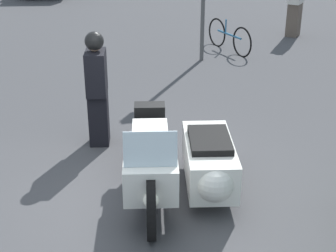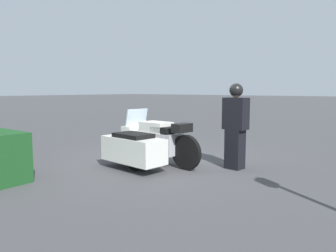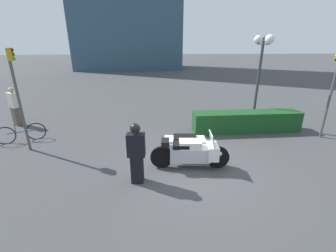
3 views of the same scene
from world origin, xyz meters
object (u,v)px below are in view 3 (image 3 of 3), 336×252
object	(u,v)px
police_motorcycle	(190,148)
bicycle_parked	(21,133)
officer_rider	(136,152)
hedge_bush_curbside	(246,121)
traffic_light_far	(17,87)
twin_lamp_post	(262,55)
pedestrian_bystander	(15,107)
traffic_light_near	(333,83)

from	to	relation	value
police_motorcycle	bicycle_parked	bearing A→B (deg)	166.46
officer_rider	bicycle_parked	world-z (taller)	officer_rider
bicycle_parked	hedge_bush_curbside	bearing A→B (deg)	-19.12
traffic_light_far	police_motorcycle	bearing A→B (deg)	-27.13
traffic_light_far	twin_lamp_post	bearing A→B (deg)	-1.55
traffic_light_far	bicycle_parked	xyz separation A→B (m)	(-0.69, 0.80, -1.99)
twin_lamp_post	pedestrian_bystander	world-z (taller)	twin_lamp_post
police_motorcycle	pedestrian_bystander	xyz separation A→B (m)	(-7.57, 4.26, 0.42)
hedge_bush_curbside	traffic_light_far	distance (m)	8.96
police_motorcycle	hedge_bush_curbside	world-z (taller)	police_motorcycle
twin_lamp_post	hedge_bush_curbside	bearing A→B (deg)	-130.72
officer_rider	pedestrian_bystander	world-z (taller)	pedestrian_bystander
bicycle_parked	pedestrian_bystander	bearing A→B (deg)	98.60
officer_rider	traffic_light_far	size ratio (longest dim) A/B	0.49
traffic_light_near	traffic_light_far	distance (m)	11.50
officer_rider	pedestrian_bystander	xyz separation A→B (m)	(-5.90, 5.26, -0.02)
police_motorcycle	bicycle_parked	size ratio (longest dim) A/B	1.47
bicycle_parked	twin_lamp_post	bearing A→B (deg)	-14.69
hedge_bush_curbside	twin_lamp_post	distance (m)	2.98
traffic_light_near	hedge_bush_curbside	bearing A→B (deg)	-4.91
officer_rider	hedge_bush_curbside	bearing A→B (deg)	132.56
twin_lamp_post	traffic_light_near	world-z (taller)	twin_lamp_post
police_motorcycle	pedestrian_bystander	distance (m)	8.69
officer_rider	hedge_bush_curbside	distance (m)	5.87
twin_lamp_post	traffic_light_far	size ratio (longest dim) A/B	1.13
police_motorcycle	traffic_light_far	bearing A→B (deg)	171.64
traffic_light_near	traffic_light_far	bearing A→B (deg)	14.73
traffic_light_near	pedestrian_bystander	distance (m)	13.71
pedestrian_bystander	officer_rider	bearing A→B (deg)	-94.04
officer_rider	pedestrian_bystander	size ratio (longest dim) A/B	0.97
officer_rider	bicycle_parked	xyz separation A→B (m)	(-4.71, 3.19, -0.58)
traffic_light_near	officer_rider	bearing A→B (deg)	32.86
twin_lamp_post	traffic_light_far	xyz separation A→B (m)	(-9.38, -1.96, -0.89)
traffic_light_near	pedestrian_bystander	world-z (taller)	traffic_light_near
police_motorcycle	twin_lamp_post	world-z (taller)	twin_lamp_post
traffic_light_near	bicycle_parked	xyz separation A→B (m)	(-12.19, 0.60, -1.92)
officer_rider	traffic_light_far	bearing A→B (deg)	-115.52
twin_lamp_post	pedestrian_bystander	xyz separation A→B (m)	(-11.25, 0.90, -2.31)
twin_lamp_post	bicycle_parked	world-z (taller)	twin_lamp_post
police_motorcycle	traffic_light_far	distance (m)	6.15
officer_rider	twin_lamp_post	distance (m)	7.28
hedge_bush_curbside	twin_lamp_post	world-z (taller)	twin_lamp_post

